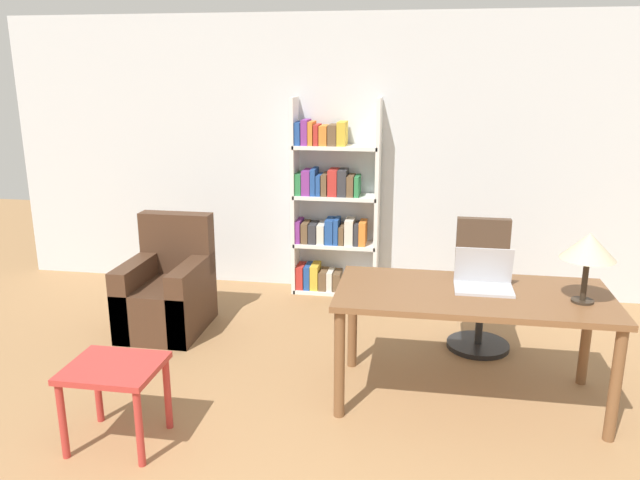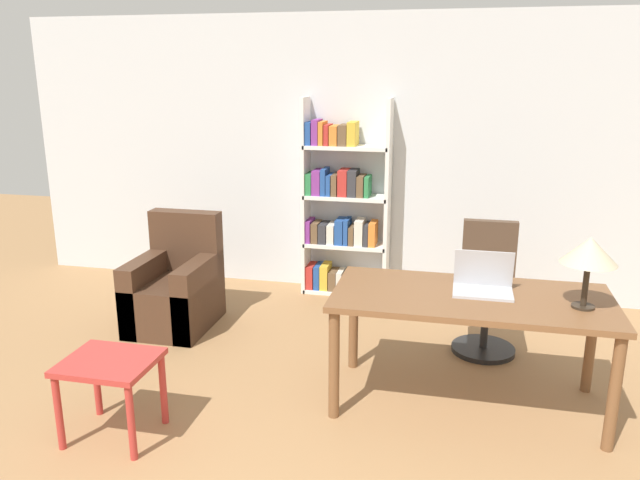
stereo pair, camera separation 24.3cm
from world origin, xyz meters
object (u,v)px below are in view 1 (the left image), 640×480
Objects in this scene: armchair at (168,294)px; side_table_blue at (115,379)px; laptop at (484,280)px; desk at (472,306)px; bookshelf at (330,208)px; table_lamp at (589,247)px; office_chair at (481,290)px.

side_table_blue is at bearing -77.12° from armchair.
laptop is at bearing 23.70° from side_table_blue.
side_table_blue is at bearing -156.30° from laptop.
bookshelf reaches higher than desk.
table_lamp is 0.43× the size of office_chair.
office_chair is at bearing 38.62° from side_table_blue.
armchair is (-2.48, 0.81, -0.37)m from desk.
office_chair is at bearing -36.66° from bookshelf.
laptop is at bearing -54.86° from bookshelf.
table_lamp is at bearing -46.64° from bookshelf.
desk reaches higher than side_table_blue.
armchair is at bearing 163.94° from laptop.
desk is 0.80m from table_lamp.
side_table_blue is at bearing -141.38° from office_chair.
side_table_blue is at bearing -157.39° from desk.
desk is 0.92× the size of bookshelf.
bookshelf reaches higher than armchair.
laptop is 2.29m from bookshelf.
desk is 2.32m from bookshelf.
side_table_blue is at bearing -163.83° from table_lamp.
laptop reaches higher than side_table_blue.
side_table_blue is (-2.24, -1.79, -0.05)m from office_chair.
bookshelf is at bearing 143.34° from office_chair.
laptop is 0.68m from table_lamp.
office_chair is at bearing 117.78° from table_lamp.
side_table_blue is 1.73m from armchair.
bookshelf is (-1.32, 1.87, 0.03)m from laptop.
desk is 0.95m from office_chair.
bookshelf reaches higher than office_chair.
armchair is at bearing 164.27° from table_lamp.
armchair is at bearing -177.77° from office_chair.
table_lamp is 0.46× the size of armchair.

